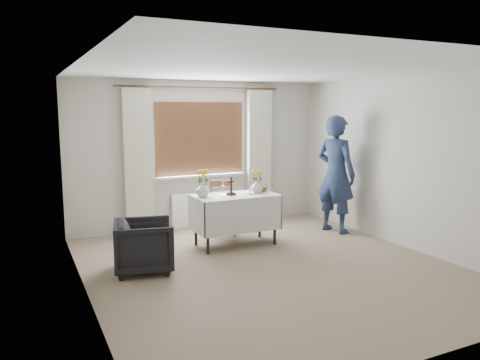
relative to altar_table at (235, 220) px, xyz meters
name	(u,v)px	position (x,y,z in m)	size (l,w,h in m)	color
ground	(270,267)	(-0.03, -1.12, -0.38)	(5.00, 5.00, 0.00)	gray
altar_table	(235,220)	(0.00, 0.00, 0.00)	(1.24, 0.64, 0.76)	white
wooden_chair	(223,208)	(0.07, 0.64, 0.06)	(0.40, 0.40, 0.88)	brown
armchair	(144,246)	(-1.52, -0.55, -0.05)	(0.70, 0.72, 0.65)	black
person	(336,174)	(1.82, 0.00, 0.58)	(0.70, 0.46, 1.93)	navy
radiator	(202,209)	(-0.03, 1.30, -0.08)	(1.10, 0.10, 0.60)	white
wooden_cross	(231,186)	(-0.06, 0.02, 0.52)	(0.13, 0.09, 0.27)	black
candlestick_left	(223,185)	(-0.18, 0.04, 0.54)	(0.09, 0.09, 0.31)	silver
candlestick_right	(250,181)	(0.22, -0.04, 0.58)	(0.11, 0.11, 0.40)	silver
flower_vase_left	(203,190)	(-0.49, 0.07, 0.49)	(0.20, 0.20, 0.21)	silver
flower_vase_right	(257,187)	(0.36, 0.01, 0.48)	(0.18, 0.18, 0.19)	silver
wicker_basket	(260,189)	(0.49, 0.14, 0.42)	(0.20, 0.20, 0.08)	brown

